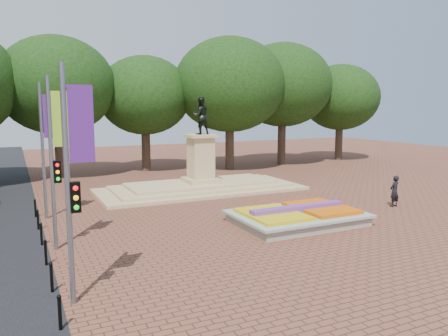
# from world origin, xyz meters

# --- Properties ---
(ground) EXTENTS (90.00, 90.00, 0.00)m
(ground) POSITION_xyz_m (0.00, 0.00, 0.00)
(ground) COLOR brown
(ground) RESTS_ON ground
(flower_bed) EXTENTS (6.30, 4.30, 0.91)m
(flower_bed) POSITION_xyz_m (1.03, -2.00, 0.38)
(flower_bed) COLOR gray
(flower_bed) RESTS_ON ground
(monument) EXTENTS (14.00, 6.00, 6.40)m
(monument) POSITION_xyz_m (0.00, 8.00, 0.88)
(monument) COLOR tan
(monument) RESTS_ON ground
(tree_row_back) EXTENTS (44.80, 8.80, 10.43)m
(tree_row_back) POSITION_xyz_m (2.33, 18.00, 6.67)
(tree_row_back) COLOR #34261C
(tree_row_back) RESTS_ON ground
(banner_poles) EXTENTS (0.88, 11.17, 7.00)m
(banner_poles) POSITION_xyz_m (-10.08, -1.31, 3.88)
(banner_poles) COLOR slate
(banner_poles) RESTS_ON ground
(bollard_row) EXTENTS (0.12, 13.12, 0.98)m
(bollard_row) POSITION_xyz_m (-10.70, -1.50, 0.53)
(bollard_row) COLOR black
(bollard_row) RESTS_ON ground
(pedestrian) EXTENTS (0.74, 0.55, 1.83)m
(pedestrian) POSITION_xyz_m (8.22, -1.41, 0.92)
(pedestrian) COLOR black
(pedestrian) RESTS_ON ground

